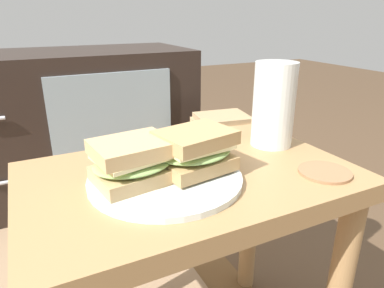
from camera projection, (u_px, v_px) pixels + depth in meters
name	position (u px, v px, depth m)	size (l,w,h in m)	color
side_table	(190.00, 217.00, 0.63)	(0.56, 0.36, 0.46)	#A37A4C
tv_cabinet	(72.00, 124.00, 1.42)	(0.96, 0.46, 0.58)	black
plate	(165.00, 178.00, 0.56)	(0.25, 0.25, 0.01)	silver
sandwich_front	(133.00, 161.00, 0.53)	(0.14, 0.12, 0.07)	tan
sandwich_back	(195.00, 150.00, 0.56)	(0.14, 0.11, 0.07)	tan
beer_glass	(274.00, 106.00, 0.69)	(0.08, 0.08, 0.17)	silver
coaster	(325.00, 172.00, 0.59)	(0.09, 0.09, 0.01)	#996B47
paper_bag	(221.00, 165.00, 1.28)	(0.21, 0.19, 0.38)	tan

